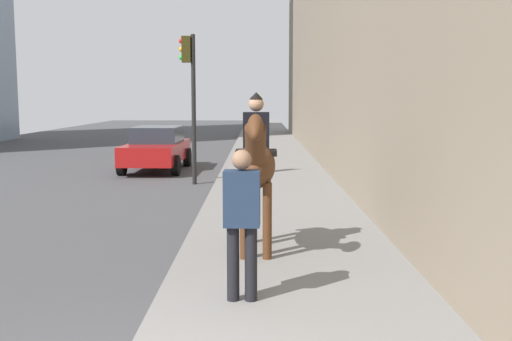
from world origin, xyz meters
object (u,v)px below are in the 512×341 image
(mounted_horse_near, at_px, (256,163))
(traffic_light_near_curb, at_px, (190,85))
(car_near_lane, at_px, (157,148))
(pedestrian_greeting, at_px, (242,215))

(mounted_horse_near, xyz_separation_m, traffic_light_near_curb, (7.81, 1.82, 1.29))
(car_near_lane, bearing_deg, mounted_horse_near, 18.02)
(mounted_horse_near, distance_m, car_near_lane, 11.55)
(car_near_lane, bearing_deg, traffic_light_near_curb, 26.18)
(car_near_lane, height_order, traffic_light_near_curb, traffic_light_near_curb)
(pedestrian_greeting, distance_m, traffic_light_near_curb, 10.21)
(pedestrian_greeting, relative_size, traffic_light_near_curb, 0.42)
(pedestrian_greeting, bearing_deg, traffic_light_near_curb, 11.56)
(mounted_horse_near, xyz_separation_m, car_near_lane, (11.04, 3.32, -0.70))
(mounted_horse_near, height_order, traffic_light_near_curb, traffic_light_near_curb)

